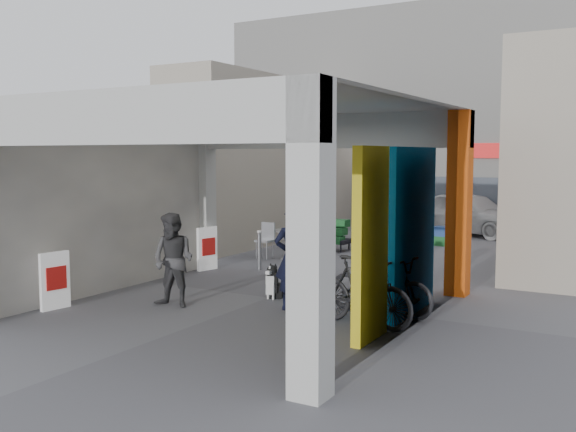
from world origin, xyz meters
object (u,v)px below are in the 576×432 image
Objects in this scene: white_van at (469,213)px; bicycle_rear at (361,292)px; man_with_dog at (293,258)px; man_crates at (371,214)px; cafe_set at (291,245)px; border_collie at (274,284)px; bicycle_front at (380,286)px; man_elderly at (387,264)px; produce_stand at (327,238)px; man_back_turned at (173,260)px.

bicycle_rear is at bearing -151.65° from white_van.
man_crates is at bearing -109.11° from man_with_dog.
border_collie is at bearing -64.30° from cafe_set.
bicycle_front is at bearing -46.48° from cafe_set.
bicycle_rear is 0.43× the size of white_van.
man_crates reaches higher than bicycle_rear.
man_elderly is 6.99m from man_crates.
white_van is (-1.45, 12.40, 0.17)m from bicycle_rear.
man_elderly is (1.33, 1.00, -0.14)m from man_with_dog.
white_van is (1.60, 4.65, -0.27)m from man_crates.
man_elderly is at bearing 115.17° from man_crates.
man_elderly is at bearing 14.28° from bicycle_rear.
white_van is at bearing 12.97° from bicycle_front.
cafe_set is at bearing 64.69° from man_crates.
border_collie is 2.17m from man_elderly.
man_with_dog is at bearing -60.52° from border_collie.
man_elderly reaches higher than cafe_set.
cafe_set is at bearing 48.30° from bicycle_rear.
cafe_set is 0.78× the size of man_crates.
man_crates reaches higher than man_with_dog.
white_van reaches higher than produce_stand.
man_back_turned is at bearing -81.35° from cafe_set.
man_with_dog is 1.55m from bicycle_rear.
man_with_dog is at bearing -60.01° from cafe_set.
produce_stand is (0.22, 1.68, 0.01)m from cafe_set.
cafe_set is 0.36× the size of white_van.
bicycle_front is at bearing 14.61° from man_back_turned.
cafe_set reaches higher than border_collie.
produce_stand reaches higher than border_collie.
man_crates is 1.08× the size of bicycle_rear.
man_elderly is at bearing -43.02° from cafe_set.
cafe_set is 7.68m from white_van.
man_elderly is at bearing -174.46° from man_with_dog.
man_back_turned is at bearing -151.39° from border_collie.
bicycle_rear is at bearing 111.85° from man_crates.
bicycle_rear is (0.12, -1.41, -0.21)m from man_elderly.
man_crates is 0.47× the size of white_van.
man_crates reaches higher than cafe_set.
border_collie is at bearing 166.88° from man_elderly.
man_elderly is (3.90, -5.53, 0.42)m from produce_stand.
man_crates reaches higher than border_collie.
man_back_turned is 0.39× the size of white_van.
border_collie is at bearing 74.95° from bicycle_rear.
man_crates is 4.93m from white_van.
bicycle_front reaches higher than border_collie.
produce_stand is at bearing 39.48° from bicycle_rear.
bicycle_front is (3.38, 1.25, -0.33)m from man_back_turned.
man_back_turned is at bearing -166.83° from white_van.
man_elderly is 0.36× the size of white_van.
man_back_turned is (-1.93, -0.87, -0.07)m from man_with_dog.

